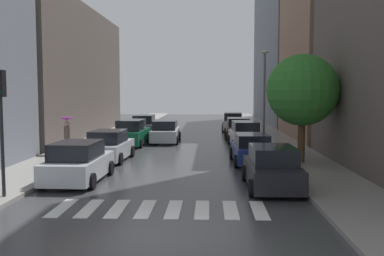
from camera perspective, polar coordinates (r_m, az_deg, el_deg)
ground_plane at (r=34.94m, az=-0.34°, el=-1.35°), size 28.00×72.00×0.04m
sidewalk_left at (r=35.81m, az=-10.79°, el=-1.13°), size 3.00×72.00×0.15m
sidewalk_right at (r=35.24m, az=10.28°, el=-1.22°), size 3.00×72.00×0.15m
crosswalk_stripes at (r=14.14m, az=-4.24°, el=-10.50°), size 6.75×2.20×0.01m
building_left_mid at (r=37.93m, az=-17.23°, el=6.88°), size 6.00×21.72×10.48m
building_right_mid at (r=36.25m, az=17.67°, el=11.41°), size 6.00×12.09×16.08m
building_right_far at (r=53.80m, az=12.57°, el=11.48°), size 6.00×21.92×20.16m
parked_car_left_nearest at (r=18.67m, az=-14.66°, el=-4.44°), size 2.21×4.42×1.68m
parked_car_left_second at (r=23.91m, az=-10.77°, el=-2.38°), size 2.20×4.26×1.66m
parked_car_left_third at (r=30.52m, az=-7.88°, el=-0.69°), size 2.15×4.79×1.78m
parked_car_left_fourth at (r=37.20m, az=-6.24°, el=0.28°), size 2.09×4.78×1.74m
parked_car_right_nearest at (r=17.07m, az=10.41°, el=-5.26°), size 2.07×4.33×1.66m
parked_car_right_second at (r=22.86m, az=7.78°, el=-2.78°), size 2.14×4.28×1.55m
parked_car_right_third at (r=29.46m, az=6.92°, el=-0.92°), size 2.17×4.69×1.74m
parked_car_right_fourth at (r=35.20m, az=6.03°, el=-0.05°), size 2.13×4.41×1.62m
parked_car_right_fifth at (r=41.69m, az=5.35°, el=0.77°), size 2.21×4.74×1.72m
car_midroad at (r=32.03m, az=-3.50°, el=-0.51°), size 2.11×4.59×1.63m
pedestrian_foreground at (r=26.23m, az=-16.01°, el=-0.00°), size 0.91×0.91×2.10m
street_tree_right at (r=22.71m, az=14.22°, el=4.79°), size 3.62×3.62×5.46m
traffic_light_left_corner at (r=16.02m, az=-23.74°, el=2.79°), size 0.30×0.42×4.30m
lamp_post_right at (r=32.02m, az=9.43°, el=5.11°), size 0.60×0.28×6.52m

